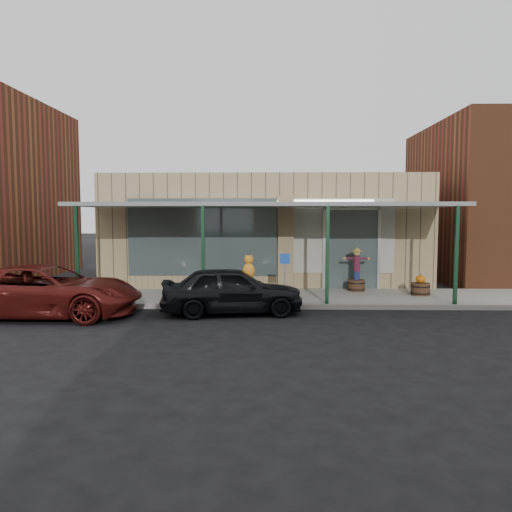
{
  "coord_description": "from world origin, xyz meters",
  "views": [
    {
      "loc": [
        0.06,
        -12.25,
        2.74
      ],
      "look_at": [
        -0.27,
        2.6,
        1.5
      ],
      "focal_mm": 35.0,
      "sensor_mm": 36.0,
      "label": 1
    }
  ],
  "objects_px": {
    "barrel_scarecrow": "(356,276)",
    "barrel_pumpkin": "(420,288)",
    "handicap_sign": "(285,271)",
    "parked_sedan": "(232,290)",
    "car_maroon": "(46,291)"
  },
  "relations": [
    {
      "from": "parked_sedan",
      "to": "car_maroon",
      "type": "xyz_separation_m",
      "value": [
        -4.97,
        -0.52,
        0.03
      ]
    },
    {
      "from": "handicap_sign",
      "to": "parked_sedan",
      "type": "relative_size",
      "value": 0.35
    },
    {
      "from": "parked_sedan",
      "to": "car_maroon",
      "type": "relative_size",
      "value": 0.8
    },
    {
      "from": "car_maroon",
      "to": "barrel_scarecrow",
      "type": "bearing_deg",
      "value": -67.57
    },
    {
      "from": "barrel_scarecrow",
      "to": "handicap_sign",
      "type": "distance_m",
      "value": 3.37
    },
    {
      "from": "car_maroon",
      "to": "parked_sedan",
      "type": "bearing_deg",
      "value": -84.47
    },
    {
      "from": "barrel_scarecrow",
      "to": "barrel_pumpkin",
      "type": "relative_size",
      "value": 2.15
    },
    {
      "from": "barrel_pumpkin",
      "to": "parked_sedan",
      "type": "xyz_separation_m",
      "value": [
        -5.9,
        -2.42,
        0.27
      ]
    },
    {
      "from": "barrel_scarecrow",
      "to": "car_maroon",
      "type": "bearing_deg",
      "value": 178.11
    },
    {
      "from": "car_maroon",
      "to": "barrel_pumpkin",
      "type": "bearing_deg",
      "value": -75.29
    },
    {
      "from": "barrel_pumpkin",
      "to": "parked_sedan",
      "type": "height_order",
      "value": "parked_sedan"
    },
    {
      "from": "parked_sedan",
      "to": "car_maroon",
      "type": "bearing_deg",
      "value": 88.37
    },
    {
      "from": "barrel_scarecrow",
      "to": "barrel_pumpkin",
      "type": "height_order",
      "value": "barrel_scarecrow"
    },
    {
      "from": "barrel_scarecrow",
      "to": "barrel_pumpkin",
      "type": "xyz_separation_m",
      "value": [
        1.91,
        -0.84,
        -0.26
      ]
    },
    {
      "from": "barrel_pumpkin",
      "to": "handicap_sign",
      "type": "relative_size",
      "value": 0.48
    }
  ]
}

